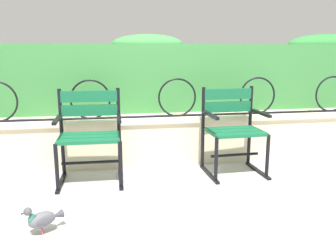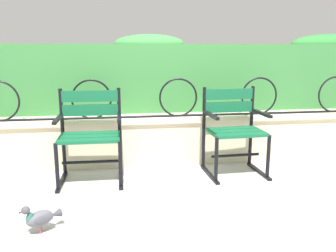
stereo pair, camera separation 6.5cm
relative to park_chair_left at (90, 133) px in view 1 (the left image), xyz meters
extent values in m
plane|color=#B7B5AF|center=(0.72, -0.28, -0.47)|extent=(60.00, 60.00, 0.00)
cube|color=beige|center=(0.72, 0.46, -0.23)|extent=(8.58, 0.35, 0.48)
cube|color=beige|center=(0.72, 0.46, 0.03)|extent=(8.58, 0.41, 0.05)
cylinder|color=black|center=(0.72, 0.38, 0.07)|extent=(8.01, 0.02, 0.02)
torus|color=black|center=(0.00, 0.38, 0.27)|extent=(0.42, 0.02, 0.42)
torus|color=black|center=(0.92, 0.38, 0.27)|extent=(0.42, 0.02, 0.42)
torus|color=black|center=(1.84, 0.38, 0.27)|extent=(0.42, 0.02, 0.42)
torus|color=black|center=(2.76, 0.38, 0.27)|extent=(0.42, 0.02, 0.42)
cube|color=#387A3D|center=(0.72, 0.92, 0.45)|extent=(8.40, 0.59, 0.78)
ellipsoid|color=#377D3C|center=(0.67, 0.92, 0.84)|extent=(0.85, 0.53, 0.23)
ellipsoid|color=#307C38|center=(3.00, 0.92, 0.84)|extent=(1.07, 0.53, 0.27)
cube|color=#145B38|center=(0.00, -0.21, -0.03)|extent=(0.56, 0.14, 0.03)
cube|color=#145B38|center=(0.00, -0.08, -0.03)|extent=(0.56, 0.14, 0.03)
cube|color=#145B38|center=(0.00, 0.06, -0.03)|extent=(0.56, 0.14, 0.03)
cube|color=#145B38|center=(0.00, 0.16, 0.33)|extent=(0.56, 0.04, 0.11)
cube|color=#145B38|center=(0.00, 0.16, 0.19)|extent=(0.56, 0.04, 0.11)
cylinder|color=black|center=(0.28, 0.16, -0.03)|extent=(0.04, 0.04, 0.88)
cylinder|color=black|center=(0.28, -0.27, -0.25)|extent=(0.04, 0.04, 0.44)
cube|color=black|center=(0.28, -0.08, -0.45)|extent=(0.05, 0.52, 0.02)
cube|color=black|center=(0.28, -0.08, 0.15)|extent=(0.04, 0.40, 0.03)
cylinder|color=black|center=(-0.28, 0.17, -0.03)|extent=(0.04, 0.04, 0.88)
cylinder|color=black|center=(-0.29, -0.26, -0.25)|extent=(0.04, 0.04, 0.44)
cube|color=black|center=(-0.28, -0.07, -0.45)|extent=(0.05, 0.52, 0.02)
cube|color=black|center=(-0.28, -0.07, 0.15)|extent=(0.04, 0.40, 0.03)
cylinder|color=black|center=(0.00, -0.08, -0.27)|extent=(0.53, 0.04, 0.03)
cube|color=#145B38|center=(1.44, -0.21, -0.03)|extent=(0.53, 0.15, 0.03)
cube|color=#145B38|center=(1.43, -0.07, -0.03)|extent=(0.53, 0.15, 0.03)
cube|color=#145B38|center=(1.42, 0.06, -0.03)|extent=(0.53, 0.15, 0.03)
cube|color=#145B38|center=(1.42, 0.17, 0.32)|extent=(0.53, 0.05, 0.11)
cube|color=#145B38|center=(1.42, 0.17, 0.19)|extent=(0.53, 0.05, 0.11)
cylinder|color=black|center=(1.68, 0.18, -0.03)|extent=(0.04, 0.04, 0.87)
cylinder|color=black|center=(1.70, -0.25, -0.25)|extent=(0.04, 0.04, 0.44)
cube|color=black|center=(1.69, -0.06, -0.45)|extent=(0.06, 0.52, 0.02)
cube|color=black|center=(1.69, -0.06, 0.15)|extent=(0.05, 0.40, 0.03)
cylinder|color=black|center=(1.16, 0.15, -0.03)|extent=(0.04, 0.04, 0.87)
cylinder|color=black|center=(1.17, -0.27, -0.25)|extent=(0.04, 0.04, 0.44)
cube|color=black|center=(1.17, -0.08, -0.45)|extent=(0.06, 0.52, 0.02)
cube|color=black|center=(1.17, -0.08, 0.15)|extent=(0.05, 0.40, 0.03)
cylinder|color=black|center=(1.43, -0.07, -0.27)|extent=(0.50, 0.05, 0.03)
ellipsoid|color=#5B5B66|center=(-0.30, -1.02, -0.36)|extent=(0.21, 0.19, 0.11)
cylinder|color=#2D6B56|center=(-0.35, -1.06, -0.33)|extent=(0.08, 0.07, 0.06)
sphere|color=#494951|center=(-0.37, -1.07, -0.27)|extent=(0.06, 0.06, 0.06)
cone|color=black|center=(-0.40, -1.09, -0.28)|extent=(0.03, 0.02, 0.01)
cone|color=#404047|center=(-0.20, -0.96, -0.37)|extent=(0.10, 0.09, 0.06)
ellipsoid|color=#4E4E56|center=(-0.27, -1.05, -0.36)|extent=(0.13, 0.10, 0.07)
ellipsoid|color=#4E4E56|center=(-0.31, -0.98, -0.36)|extent=(0.13, 0.10, 0.07)
cylinder|color=#C6515B|center=(-0.30, -1.04, -0.44)|extent=(0.01, 0.01, 0.05)
cylinder|color=#C6515B|center=(-0.30, -1.00, -0.44)|extent=(0.01, 0.01, 0.05)
camera|label=1|loc=(0.17, -3.41, 0.78)|focal=38.49mm
camera|label=2|loc=(0.23, -3.42, 0.78)|focal=38.49mm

